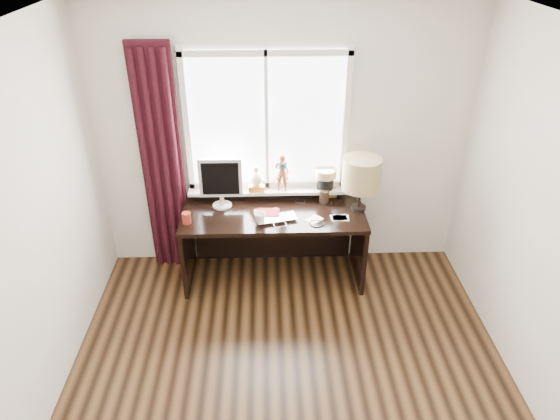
{
  "coord_description": "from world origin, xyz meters",
  "views": [
    {
      "loc": [
        -0.16,
        -2.34,
        3.13
      ],
      "look_at": [
        -0.05,
        1.25,
        1.0
      ],
      "focal_mm": 32.0,
      "sensor_mm": 36.0,
      "label": 1
    }
  ],
  "objects_px": {
    "mug": "(260,218)",
    "table_lamp": "(361,174)",
    "laptop": "(277,219)",
    "red_cup": "(187,218)",
    "monitor": "(221,180)",
    "desk": "(273,229)"
  },
  "relations": [
    {
      "from": "mug",
      "to": "table_lamp",
      "type": "xyz_separation_m",
      "value": [
        0.92,
        0.21,
        0.31
      ]
    },
    {
      "from": "red_cup",
      "to": "desk",
      "type": "distance_m",
      "value": 0.87
    },
    {
      "from": "laptop",
      "to": "desk",
      "type": "relative_size",
      "value": 0.21
    },
    {
      "from": "mug",
      "to": "red_cup",
      "type": "distance_m",
      "value": 0.65
    },
    {
      "from": "monitor",
      "to": "laptop",
      "type": "bearing_deg",
      "value": -27.52
    },
    {
      "from": "desk",
      "to": "monitor",
      "type": "bearing_deg",
      "value": 175.69
    },
    {
      "from": "desk",
      "to": "monitor",
      "type": "relative_size",
      "value": 3.47
    },
    {
      "from": "laptop",
      "to": "table_lamp",
      "type": "distance_m",
      "value": 0.86
    },
    {
      "from": "laptop",
      "to": "mug",
      "type": "relative_size",
      "value": 3.39
    },
    {
      "from": "red_cup",
      "to": "desk",
      "type": "relative_size",
      "value": 0.06
    },
    {
      "from": "red_cup",
      "to": "desk",
      "type": "xyz_separation_m",
      "value": [
        0.78,
        0.26,
        -0.3
      ]
    },
    {
      "from": "monitor",
      "to": "table_lamp",
      "type": "height_order",
      "value": "table_lamp"
    },
    {
      "from": "mug",
      "to": "red_cup",
      "type": "relative_size",
      "value": 1.03
    },
    {
      "from": "laptop",
      "to": "monitor",
      "type": "xyz_separation_m",
      "value": [
        -0.51,
        0.27,
        0.26
      ]
    },
    {
      "from": "mug",
      "to": "monitor",
      "type": "height_order",
      "value": "monitor"
    },
    {
      "from": "mug",
      "to": "desk",
      "type": "height_order",
      "value": "mug"
    },
    {
      "from": "desk",
      "to": "monitor",
      "type": "height_order",
      "value": "monitor"
    },
    {
      "from": "laptop",
      "to": "monitor",
      "type": "relative_size",
      "value": 0.74
    },
    {
      "from": "red_cup",
      "to": "monitor",
      "type": "height_order",
      "value": "monitor"
    },
    {
      "from": "mug",
      "to": "table_lamp",
      "type": "relative_size",
      "value": 0.21
    },
    {
      "from": "desk",
      "to": "table_lamp",
      "type": "xyz_separation_m",
      "value": [
        0.8,
        -0.06,
        0.61
      ]
    },
    {
      "from": "laptop",
      "to": "table_lamp",
      "type": "relative_size",
      "value": 0.7
    }
  ]
}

